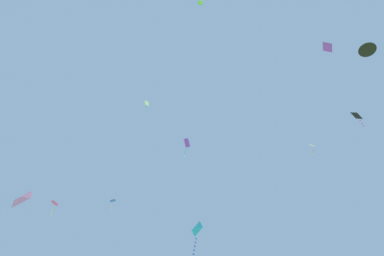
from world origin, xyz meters
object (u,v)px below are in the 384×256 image
at_px(kite_yellow_diamond, 312,146).
at_px(kite_blue_delta, 113,201).
at_px(kite_black_delta, 367,49).
at_px(kite_purple_box, 187,143).
at_px(kite_lime_box, 200,3).
at_px(kite_cyan_diamond, 196,230).
at_px(kite_magenta_delta, 55,203).
at_px(kite_pink_diamond, 21,198).
at_px(kite_white_diamond, 147,104).
at_px(kite_purple_diamond, 328,47).
at_px(kite_black_diamond, 358,116).

distance_m(kite_yellow_diamond, kite_blue_delta, 25.23).
bearing_deg(kite_black_delta, kite_purple_box, 141.71).
bearing_deg(kite_blue_delta, kite_lime_box, -61.80).
bearing_deg(kite_cyan_diamond, kite_purple_box, 94.98).
relative_size(kite_magenta_delta, kite_black_delta, 0.86).
bearing_deg(kite_pink_diamond, kite_black_delta, 7.51).
bearing_deg(kite_white_diamond, kite_purple_box, 32.46).
bearing_deg(kite_purple_box, kite_pink_diamond, -113.64).
xyz_separation_m(kite_blue_delta, kite_purple_diamond, (24.69, -16.53, 9.91)).
bearing_deg(kite_black_delta, kite_black_diamond, 127.41).
height_order(kite_purple_diamond, kite_white_diamond, kite_purple_diamond).
bearing_deg(kite_purple_box, kite_white_diamond, -147.54).
bearing_deg(kite_magenta_delta, kite_white_diamond, -14.42).
height_order(kite_purple_diamond, kite_black_delta, kite_purple_diamond).
height_order(kite_lime_box, kite_magenta_delta, kite_lime_box).
height_order(kite_yellow_diamond, kite_black_diamond, kite_yellow_diamond).
bearing_deg(kite_white_diamond, kite_pink_diamond, -99.06).
bearing_deg(kite_yellow_diamond, kite_pink_diamond, -150.21).
height_order(kite_magenta_delta, kite_blue_delta, kite_blue_delta).
xyz_separation_m(kite_lime_box, kite_pink_diamond, (-8.77, -0.95, -20.99)).
distance_m(kite_lime_box, kite_pink_diamond, 22.77).
distance_m(kite_blue_delta, kite_white_diamond, 13.39).
bearing_deg(kite_yellow_diamond, kite_white_diamond, 175.53).
xyz_separation_m(kite_purple_box, kite_purple_diamond, (15.08, -11.93, 4.01)).
relative_size(kite_purple_box, kite_cyan_diamond, 1.27).
xyz_separation_m(kite_purple_diamond, kite_black_diamond, (0.16, 0.94, -8.99)).
relative_size(kite_purple_diamond, kite_black_diamond, 0.66).
distance_m(kite_yellow_diamond, kite_black_diamond, 6.47).
bearing_deg(kite_pink_diamond, kite_yellow_diamond, 29.79).
distance_m(kite_lime_box, kite_cyan_diamond, 20.99).
relative_size(kite_lime_box, kite_magenta_delta, 0.50).
bearing_deg(kite_black_diamond, kite_yellow_diamond, 103.90).
height_order(kite_cyan_diamond, kite_blue_delta, kite_blue_delta).
bearing_deg(kite_black_diamond, kite_blue_delta, 147.91).
xyz_separation_m(kite_purple_box, kite_white_diamond, (-5.22, -3.32, 3.96)).
bearing_deg(kite_purple_diamond, kite_lime_box, -163.73).
bearing_deg(kite_yellow_diamond, kite_cyan_diamond, -156.76).
height_order(kite_purple_box, kite_cyan_diamond, kite_purple_box).
height_order(kite_magenta_delta, kite_black_diamond, kite_black_diamond).
xyz_separation_m(kite_black_diamond, kite_black_delta, (2.02, -2.64, 6.13)).
distance_m(kite_pink_diamond, kite_white_diamond, 23.85).
height_order(kite_cyan_diamond, kite_magenta_delta, kite_magenta_delta).
distance_m(kite_purple_diamond, kite_black_delta, 3.98).
distance_m(kite_cyan_diamond, kite_magenta_delta, 18.56).
distance_m(kite_purple_box, kite_purple_diamond, 19.64).
relative_size(kite_magenta_delta, kite_white_diamond, 1.20).
relative_size(kite_purple_box, kite_black_diamond, 1.44).
relative_size(kite_purple_box, kite_magenta_delta, 1.54).
height_order(kite_lime_box, kite_black_delta, kite_lime_box).
distance_m(kite_purple_box, kite_yellow_diamond, 15.01).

